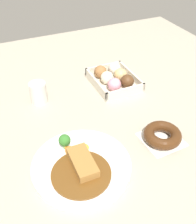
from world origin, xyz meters
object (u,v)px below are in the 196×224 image
Objects in this scene: curry_plate at (81,165)px; chocolate_ring_donut at (162,135)px; donut_box at (114,78)px; coffee_mug at (38,93)px.

curry_plate reaches higher than chocolate_ring_donut.
curry_plate is 1.36× the size of donut_box.
donut_box is 2.55× the size of coffee_mug.
donut_box is 0.35m from chocolate_ring_donut.
chocolate_ring_donut is at bearing -1.12° from donut_box.
chocolate_ring_donut is at bearing 40.11° from coffee_mug.
coffee_mug is (-0.36, -0.03, 0.03)m from curry_plate.
curry_plate is 3.47× the size of coffee_mug.
coffee_mug is (-0.36, -0.30, 0.02)m from chocolate_ring_donut.
coffee_mug reaches higher than donut_box.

